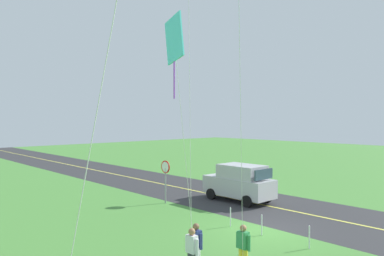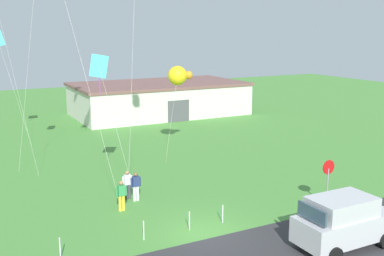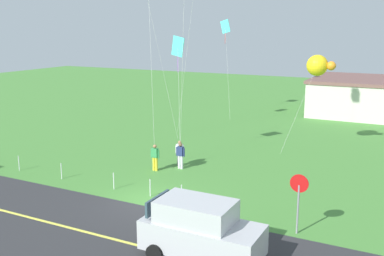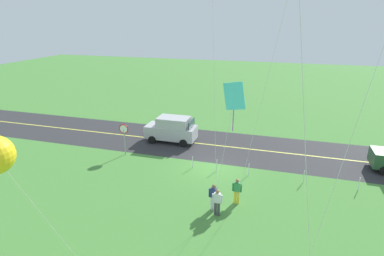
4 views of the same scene
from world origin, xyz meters
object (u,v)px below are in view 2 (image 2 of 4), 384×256
kite_green_far (178,76)px  warehouse_distant (159,98)px  person_child_watcher (127,184)px  kite_red_low (99,68)px  person_adult_near (136,185)px  car_suv_foreground (344,221)px  stop_sign (328,174)px  person_adult_companion (122,195)px

kite_green_far → warehouse_distant: bearing=71.3°
person_child_watcher → kite_green_far: size_ratio=0.24×
kite_green_far → kite_red_low: bearing=-142.9°
person_adult_near → kite_red_low: bearing=-97.3°
person_child_watcher → warehouse_distant: 26.58m
person_child_watcher → kite_red_low: size_ratio=0.20×
car_suv_foreground → stop_sign: stop_sign is taller
kite_green_far → car_suv_foreground: bearing=-91.5°
kite_red_low → kite_green_far: bearing=37.1°
person_adult_near → kite_green_far: (6.27, 7.57, 5.02)m
person_adult_companion → person_child_watcher: 1.72m
stop_sign → person_child_watcher: size_ratio=1.60×
person_adult_near → warehouse_distant: 26.86m
stop_sign → car_suv_foreground: bearing=-125.3°
person_adult_near → person_adult_companion: (-1.16, -1.02, 0.00)m
kite_red_low → warehouse_distant: (13.06, 22.15, -5.31)m
person_adult_near → person_child_watcher: bearing=-96.0°
kite_red_low → stop_sign: bearing=-37.5°
stop_sign → kite_green_far: bearing=99.6°
person_child_watcher → warehouse_distant: bearing=158.5°
person_child_watcher → kite_red_low: bearing=-142.9°
stop_sign → kite_green_far: 13.87m
warehouse_distant → kite_green_far: bearing=-108.7°
person_child_watcher → person_adult_companion: bearing=-24.0°
warehouse_distant → kite_red_low: bearing=-120.5°
person_child_watcher → kite_green_far: kite_green_far is taller
person_adult_near → kite_green_far: size_ratio=0.24×
stop_sign → kite_green_far: kite_green_far is taller
person_adult_companion → warehouse_distant: (13.03, 25.10, 0.89)m
person_adult_near → warehouse_distant: bearing=-155.3°
person_adult_companion → kite_red_low: 6.86m
kite_red_low → person_child_watcher: bearing=-58.7°
car_suv_foreground → person_adult_companion: car_suv_foreground is taller
stop_sign → person_adult_near: size_ratio=1.60×
stop_sign → person_adult_companion: size_ratio=1.60×
person_child_watcher → warehouse_distant: (12.18, 23.61, 0.89)m
stop_sign → kite_red_low: size_ratio=0.33×
car_suv_foreground → kite_red_low: kite_red_low is taller
person_adult_companion → person_child_watcher: (0.85, 1.49, 0.00)m
kite_red_low → person_adult_companion: bearing=-89.4°
kite_red_low → warehouse_distant: bearing=59.5°
stop_sign → person_adult_companion: bearing=155.0°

